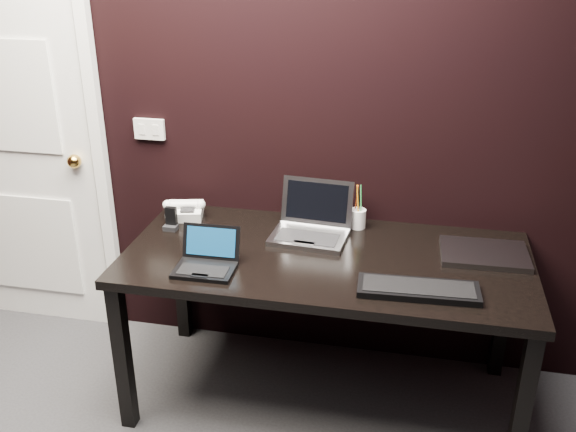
% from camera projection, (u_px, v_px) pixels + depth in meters
% --- Properties ---
extents(wall_back, '(4.00, 0.00, 4.00)m').
position_uv_depth(wall_back, '(277.00, 98.00, 2.87)').
color(wall_back, black).
rests_on(wall_back, ground).
extents(door, '(0.99, 0.10, 2.14)m').
position_uv_depth(door, '(13.00, 136.00, 3.21)').
color(door, white).
rests_on(door, ground).
extents(wall_switch, '(0.15, 0.02, 0.10)m').
position_uv_depth(wall_switch, '(149.00, 129.00, 3.05)').
color(wall_switch, silver).
rests_on(wall_switch, wall_back).
extents(desk, '(1.70, 0.80, 0.74)m').
position_uv_depth(desk, '(326.00, 271.00, 2.72)').
color(desk, black).
rests_on(desk, ground).
extents(netbook, '(0.24, 0.22, 0.15)m').
position_uv_depth(netbook, '(206.00, 262.00, 2.57)').
color(netbook, black).
rests_on(netbook, desk).
extents(silver_laptop, '(0.35, 0.32, 0.23)m').
position_uv_depth(silver_laptop, '(311.00, 227.00, 2.84)').
color(silver_laptop, '#A1A1A7').
rests_on(silver_laptop, desk).
extents(ext_keyboard, '(0.46, 0.18, 0.03)m').
position_uv_depth(ext_keyboard, '(418.00, 289.00, 2.41)').
color(ext_keyboard, black).
rests_on(ext_keyboard, desk).
extents(closed_laptop, '(0.36, 0.27, 0.02)m').
position_uv_depth(closed_laptop, '(484.00, 254.00, 2.68)').
color(closed_laptop, gray).
rests_on(closed_laptop, desk).
extents(desk_phone, '(0.21, 0.18, 0.10)m').
position_uv_depth(desk_phone, '(185.00, 210.00, 3.03)').
color(desk_phone, white).
rests_on(desk_phone, desk).
extents(mobile_phone, '(0.06, 0.05, 0.11)m').
position_uv_depth(mobile_phone, '(171.00, 221.00, 2.91)').
color(mobile_phone, black).
rests_on(mobile_phone, desk).
extents(pen_cup, '(0.07, 0.07, 0.21)m').
position_uv_depth(pen_cup, '(358.00, 218.00, 2.92)').
color(pen_cup, white).
rests_on(pen_cup, desk).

